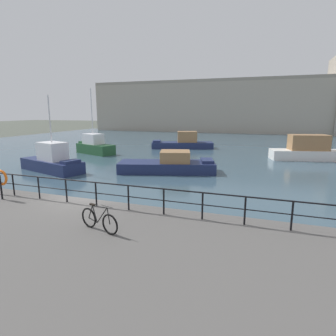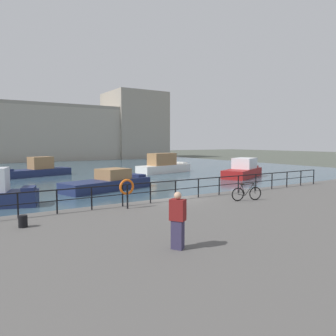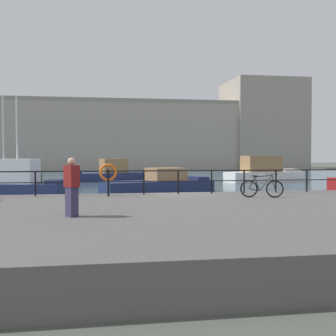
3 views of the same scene
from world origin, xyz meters
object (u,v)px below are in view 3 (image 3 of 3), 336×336
Objects in this scene: harbor_building at (152,135)px; moored_small_launch at (15,185)px; moored_white_yacht at (6,177)px; standing_person at (72,187)px; parked_bicycle at (262,188)px; moored_green_narrowboat at (264,172)px; moored_red_daysailer at (160,184)px; life_ring_stand at (108,173)px; moored_cabin_cruiser at (109,174)px.

harbor_building reaches higher than moored_small_launch.
harbor_building reaches higher than moored_white_yacht.
moored_small_launch is at bearing 123.74° from moored_white_yacht.
harbor_building is 41.25× the size of standing_person.
moored_small_launch is 15.97m from parked_bicycle.
moored_green_narrowboat is 1.01× the size of moored_red_daysailer.
parked_bicycle is 8.70m from standing_person.
moored_green_narrowboat is (6.13, -39.55, -5.42)m from harbor_building.
harbor_building is 8.28× the size of moored_green_narrowboat.
life_ring_stand is at bearing -124.95° from moored_red_daysailer.
harbor_building is 8.08× the size of moored_cabin_cruiser.
moored_white_yacht is at bearing 139.60° from parked_bicycle.
life_ring_stand is at bearing 69.83° from moored_cabin_cruiser.
moored_white_yacht is (-17.69, -43.20, -5.49)m from harbor_building.
moored_green_narrowboat is 4.98× the size of standing_person.
moored_cabin_cruiser is 29.47m from parked_bicycle.
harbor_building is 55.46m from moored_small_launch.
harbor_building is 8.33× the size of moored_red_daysailer.
moored_white_yacht is (-11.79, 6.85, 0.30)m from moored_red_daysailer.
moored_small_launch is 10.08m from moored_white_yacht.
moored_red_daysailer is 1.10× the size of moored_white_yacht.
life_ring_stand is (-6.25, 1.60, 0.59)m from parked_bicycle.
moored_red_daysailer is 0.97× the size of moored_cabin_cruiser.
standing_person is (6.53, -25.16, 0.91)m from moored_white_yacht.
moored_white_yacht is at bearing -108.34° from standing_person.
parked_bicycle is 1.23× the size of life_ring_stand.
parked_bicycle is at bearing 144.30° from moored_white_yacht.
life_ring_stand is (-4.05, -12.27, 1.32)m from moored_red_daysailer.
moored_cabin_cruiser is 5.11× the size of standing_person.
life_ring_stand is at bearing -134.28° from standing_person.
moored_small_launch is (-15.34, -53.01, -5.55)m from harbor_building.
standing_person reaches higher than moored_red_daysailer.
moored_white_yacht is 26.01m from standing_person.
moored_small_launch is 19.13m from moored_cabin_cruiser.
life_ring_stand is (-16.07, -22.77, 0.96)m from moored_green_narrowboat.
moored_cabin_cruiser is 6.18× the size of life_ring_stand.
moored_green_narrowboat is at bearing 54.78° from life_ring_stand.
moored_white_yacht is at bearing 112.05° from life_ring_stand.
moored_white_yacht is 20.65m from life_ring_stand.
moored_cabin_cruiser is 33.50m from standing_person.
harbor_building is 36.54m from moored_cabin_cruiser.
life_ring_stand is at bearing -178.80° from parked_bicycle.
moored_white_yacht is at bearing 120.17° from moored_small_launch.
moored_small_launch reaches higher than standing_person.
moored_red_daysailer is at bearing -152.03° from moored_green_narrowboat.
moored_green_narrowboat is 6.03× the size of life_ring_stand.
life_ring_stand is (-9.95, -62.32, -4.47)m from harbor_building.
harbor_building is 69.42m from standing_person.
moored_red_daysailer is 14.06m from parked_bicycle.
standing_person is (-7.46, -4.44, 0.47)m from parked_bicycle.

